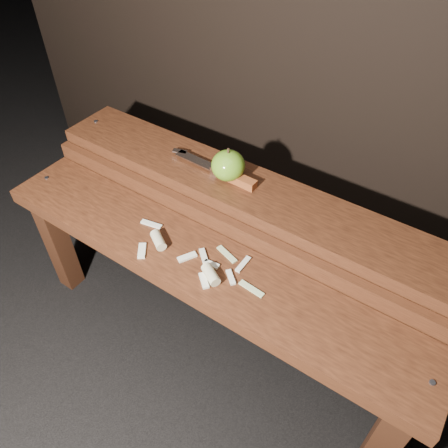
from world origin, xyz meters
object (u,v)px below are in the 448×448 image
Objects in this scene: bench_front_tier at (197,279)px; knife at (226,174)px; bench_rear_tier at (246,211)px; apple at (228,165)px.

bench_front_tier is 0.29m from knife.
bench_rear_tier is at bearing 90.00° from bench_front_tier.
apple is at bearing 9.48° from knife.
apple is at bearing 104.97° from bench_front_tier.
bench_rear_tier is at bearing -2.67° from knife.
bench_front_tier is at bearing -90.00° from bench_rear_tier.
apple reaches higher than bench_front_tier.
knife is at bearing 177.33° from bench_rear_tier.
knife is (-0.07, 0.23, 0.16)m from bench_front_tier.
bench_rear_tier is 0.14m from apple.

